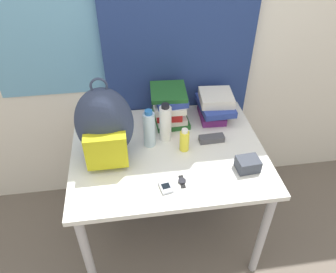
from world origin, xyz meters
The scene contains 13 objects.
wall_back centered at (0.00, 0.96, 1.25)m, with size 6.00×0.06×2.50m.
curtain_blue centered at (0.14, 0.91, 1.25)m, with size 0.95×0.04×2.50m.
desk centered at (0.00, 0.44, 0.67)m, with size 1.12×0.88×0.76m.
backpack centered at (-0.34, 0.44, 0.97)m, with size 0.31×0.26×0.49m.
book_stack_left centered at (0.05, 0.73, 0.88)m, with size 0.24×0.29×0.23m.
book_stack_center centered at (0.35, 0.73, 0.85)m, with size 0.22×0.29×0.17m.
water_bottle centered at (-0.10, 0.51, 0.88)m, with size 0.07×0.07×0.24m.
sports_bottle centered at (0.00, 0.54, 0.88)m, with size 0.07×0.07×0.25m.
sunscreen_bottle centered at (0.09, 0.43, 0.83)m, with size 0.06×0.06×0.15m.
cell_phone centered at (-0.05, 0.15, 0.77)m, with size 0.07×0.09×0.02m.
sunglasses_case centered at (0.27, 0.48, 0.78)m, with size 0.15×0.06×0.04m.
camera_pouch centered at (0.40, 0.22, 0.80)m, with size 0.13×0.10×0.07m.
wristwatch centered at (0.04, 0.18, 0.77)m, with size 0.04×0.09×0.01m.
Camera 1 is at (-0.21, -0.98, 2.02)m, focal length 35.00 mm.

